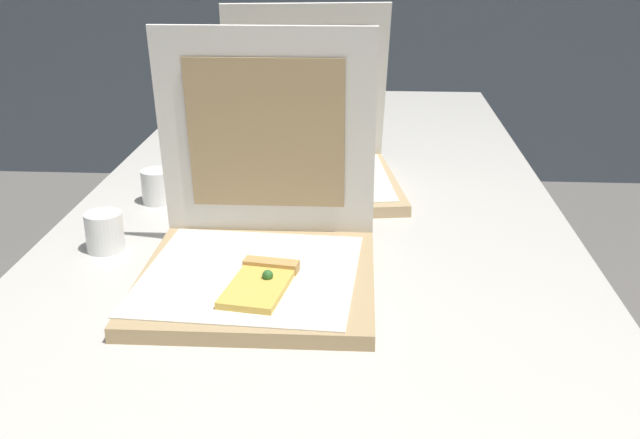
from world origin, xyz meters
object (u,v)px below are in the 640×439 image
at_px(cup_white_near_center, 105,232).
at_px(cup_white_far, 214,147).
at_px(pizza_box_middle, 310,161).
at_px(pizza_box_front, 259,246).
at_px(cup_white_mid, 158,186).
at_px(table, 315,238).

distance_m(cup_white_near_center, cup_white_far, 0.52).
height_order(pizza_box_middle, cup_white_near_center, pizza_box_middle).
bearing_deg(pizza_box_middle, pizza_box_front, -104.04).
height_order(pizza_box_front, cup_white_mid, pizza_box_front).
distance_m(table, cup_white_near_center, 0.39).
bearing_deg(cup_white_mid, table, -10.01).
bearing_deg(pizza_box_front, table, 75.90).
bearing_deg(cup_white_far, pizza_box_middle, -34.70).
relative_size(table, cup_white_mid, 35.23).
relative_size(pizza_box_front, cup_white_mid, 5.62).
bearing_deg(cup_white_far, pizza_box_front, -72.82).
height_order(table, cup_white_near_center, cup_white_near_center).
xyz_separation_m(pizza_box_middle, cup_white_near_center, (-0.31, -0.36, -0.02)).
bearing_deg(cup_white_mid, pizza_box_front, -53.13).
bearing_deg(cup_white_mid, cup_white_far, 78.87).
distance_m(table, pizza_box_front, 0.29).
relative_size(pizza_box_middle, cup_white_far, 6.09).
distance_m(table, cup_white_far, 0.43).
xyz_separation_m(pizza_box_front, pizza_box_middle, (0.04, 0.45, -0.00)).
distance_m(pizza_box_front, cup_white_far, 0.63).
height_order(table, pizza_box_middle, pizza_box_middle).
bearing_deg(cup_white_mid, cup_white_near_center, -96.56).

